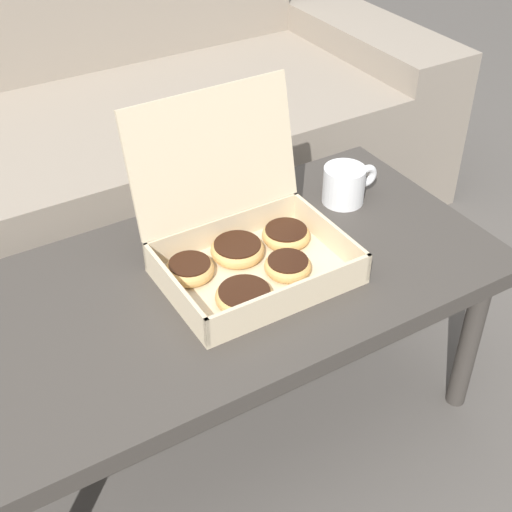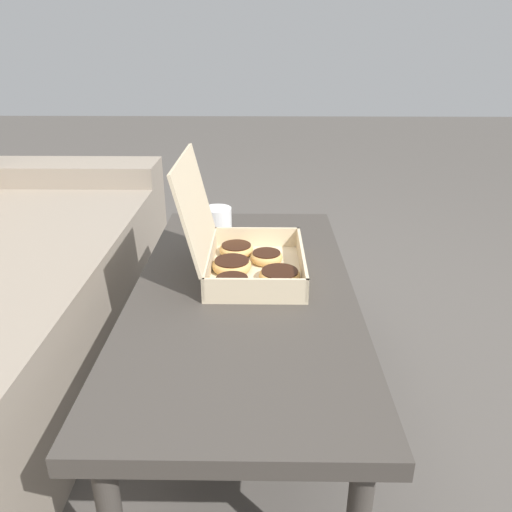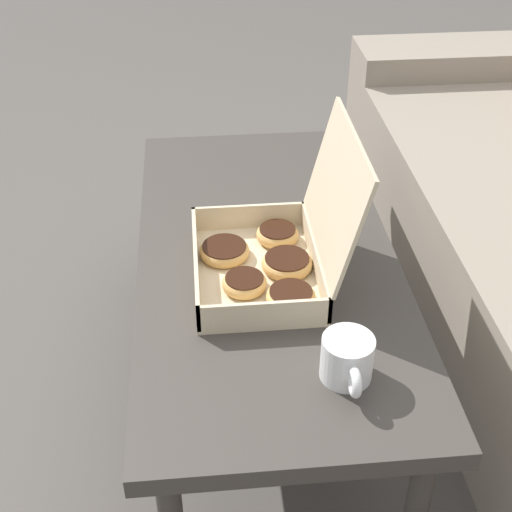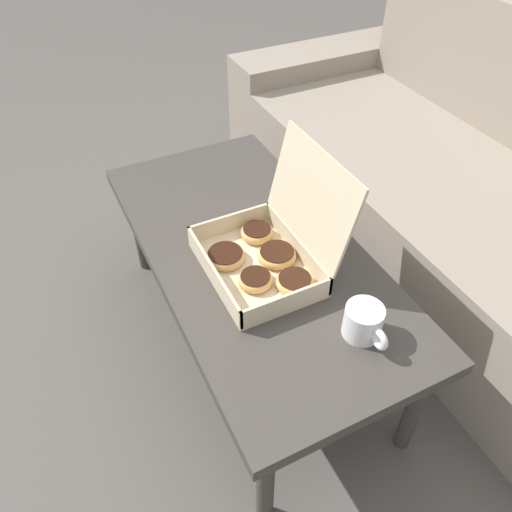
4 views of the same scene
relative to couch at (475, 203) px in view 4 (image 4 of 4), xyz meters
name	(u,v)px [view 4 (image 4 of 4)]	position (x,y,z in m)	size (l,w,h in m)	color
ground_plane	(270,333)	(0.00, -0.83, -0.29)	(12.00, 12.00, 0.00)	#514C47
couch	(475,203)	(0.00, 0.00, 0.00)	(2.23, 0.85, 0.86)	gray
coffee_table	(253,258)	(0.00, -0.89, 0.09)	(1.16, 0.56, 0.42)	#3D3833
pastry_box	(268,250)	(0.08, -0.89, 0.19)	(0.35, 0.32, 0.32)	beige
coffee_mug	(364,322)	(0.39, -0.79, 0.18)	(0.14, 0.09, 0.08)	white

